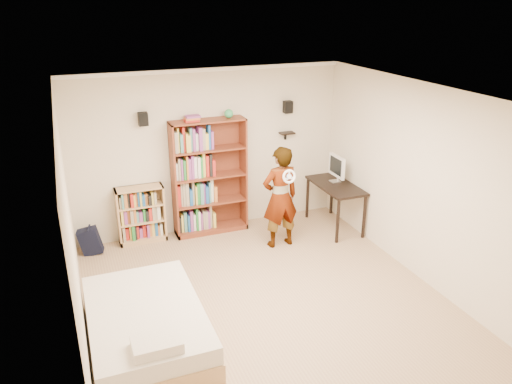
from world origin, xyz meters
TOP-DOWN VIEW (x-y plane):
  - ground at (0.00, 0.00)m, footprint 4.50×5.00m
  - room_shell at (0.00, 0.00)m, footprint 4.52×5.02m
  - crown_molding at (0.00, 0.00)m, footprint 4.50×5.00m
  - speaker_left at (-1.05, 2.40)m, footprint 0.14×0.12m
  - speaker_right at (1.35, 2.40)m, footprint 0.14×0.12m
  - wall_shelf at (1.35, 2.41)m, footprint 0.25×0.16m
  - tall_bookshelf at (-0.07, 2.32)m, footprint 1.21×0.35m
  - low_bookshelf at (-1.21, 2.36)m, footprint 0.75×0.28m
  - computer_desk at (1.94, 1.69)m, footprint 0.58×1.15m
  - imac at (1.99, 1.82)m, footprint 0.12×0.46m
  - daybed at (-1.60, -0.25)m, footprint 1.26×1.94m
  - person at (0.80, 1.43)m, footprint 0.62×0.42m
  - wii_wheel at (0.80, 1.13)m, footprint 0.21×0.08m
  - navy_bag at (-2.04, 2.22)m, footprint 0.36×0.27m

SIDE VIEW (x-z plane):
  - ground at x=0.00m, z-range -0.01..0.01m
  - navy_bag at x=-2.04m, z-range 0.00..0.44m
  - daybed at x=-1.60m, z-range 0.00..0.57m
  - computer_desk at x=1.94m, z-range 0.00..0.79m
  - low_bookshelf at x=-1.21m, z-range 0.00..0.93m
  - person at x=0.80m, z-range 0.00..1.64m
  - tall_bookshelf at x=-0.07m, z-range 0.00..1.92m
  - imac at x=1.99m, z-range 0.79..1.24m
  - wii_wheel at x=0.80m, z-range 1.16..1.37m
  - wall_shelf at x=1.35m, z-range 1.54..1.56m
  - room_shell at x=0.00m, z-range 0.41..3.12m
  - speaker_left at x=-1.05m, z-range 1.90..2.10m
  - speaker_right at x=1.35m, z-range 1.90..2.10m
  - crown_molding at x=0.00m, z-range 2.64..2.70m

